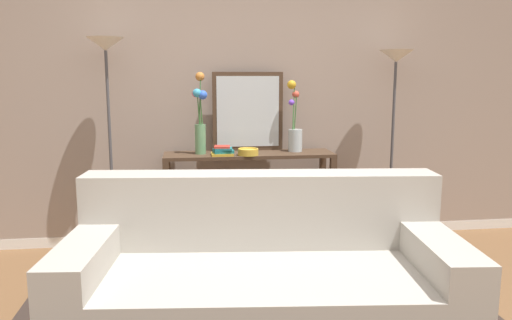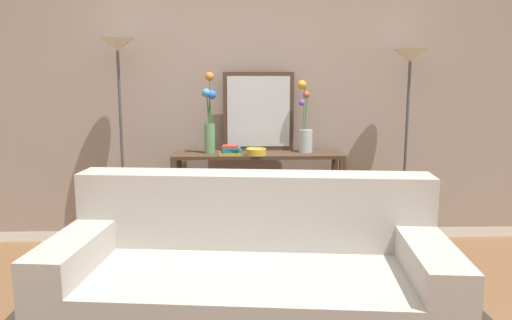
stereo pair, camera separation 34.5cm
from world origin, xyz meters
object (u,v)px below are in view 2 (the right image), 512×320
couch (250,281)px  book_stack (231,151)px  floor_lamp_left (119,86)px  wall_mirror (259,112)px  fruit_bowl (256,152)px  vase_tall_flowers (209,116)px  console_table (258,183)px  book_row_under_console (215,243)px  floor_lamp_right (408,94)px  vase_short_flowers (305,129)px

couch → book_stack: 1.44m
couch → floor_lamp_left: size_ratio=1.28×
wall_mirror → fruit_bowl: 0.41m
wall_mirror → vase_tall_flowers: wall_mirror is taller
fruit_bowl → book_stack: (-0.20, 0.02, 0.01)m
couch → fruit_bowl: 1.41m
console_table → book_row_under_console: bearing=-180.0°
floor_lamp_right → book_stack: floor_lamp_right is taller
floor_lamp_right → wall_mirror: size_ratio=2.52×
floor_lamp_left → book_stack: size_ratio=9.74×
book_stack → floor_lamp_right: bearing=2.0°
book_stack → fruit_bowl: bearing=-6.9°
console_table → floor_lamp_left: 1.38m
book_row_under_console → couch: bearing=-79.3°
floor_lamp_left → fruit_bowl: bearing=-3.9°
wall_mirror → book_stack: (-0.23, -0.25, -0.30)m
wall_mirror → book_stack: bearing=-133.4°
floor_lamp_left → vase_tall_flowers: floor_lamp_left is taller
console_table → book_row_under_console: (-0.37, -0.00, -0.52)m
console_table → wall_mirror: size_ratio=2.11×
console_table → book_stack: size_ratio=7.79×
console_table → vase_short_flowers: bearing=6.2°
vase_short_flowers → vase_tall_flowers: bearing=-176.9°
console_table → vase_tall_flowers: 0.69m
console_table → floor_lamp_right: floor_lamp_right is taller
wall_mirror → vase_tall_flowers: 0.44m
book_row_under_console → console_table: bearing=0.0°
floor_lamp_right → floor_lamp_left: bearing=180.0°
book_stack → console_table: bearing=22.5°
floor_lamp_left → wall_mirror: size_ratio=2.64×
vase_tall_flowers → book_row_under_console: 1.08m
couch → vase_tall_flowers: 1.67m
vase_tall_flowers → book_row_under_console: bearing=-1.3°
couch → vase_tall_flowers: vase_tall_flowers is taller
console_table → book_stack: book_stack is taller
floor_lamp_left → vase_short_flowers: (1.51, 0.09, -0.36)m
couch → book_row_under_console: bearing=100.7°
console_table → book_stack: (-0.22, -0.09, 0.29)m
vase_tall_flowers → vase_short_flowers: 0.80m
floor_lamp_left → vase_short_flowers: bearing=3.2°
floor_lamp_left → wall_mirror: 1.16m
console_table → fruit_bowl: size_ratio=8.45×
couch → vase_short_flowers: size_ratio=3.77×
floor_lamp_left → vase_tall_flowers: bearing=3.4°
couch → book_stack: bearing=95.5°
couch → fruit_bowl: (0.08, 1.30, 0.56)m
fruit_bowl → console_table: bearing=79.7°
floor_lamp_left → book_stack: 1.03m
vase_short_flowers → book_stack: 0.65m
floor_lamp_right → book_row_under_console: 2.04m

